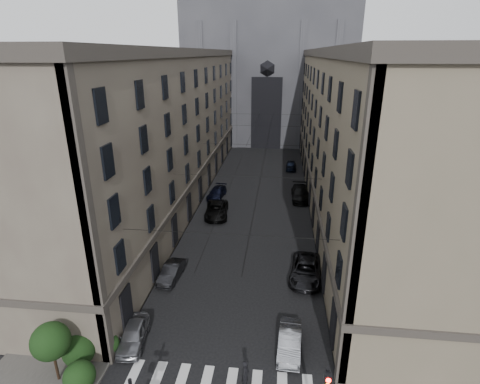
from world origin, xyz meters
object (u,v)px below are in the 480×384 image
(car_right_far, at_px, (291,166))
(car_right_midnear, at_px, (306,270))
(car_right_midfar, at_px, (300,193))
(pedestrian, at_px, (246,375))
(car_left_near, at_px, (133,334))
(car_right_near, at_px, (290,341))
(gothic_tower, at_px, (270,56))
(car_left_far, at_px, (217,193))
(car_left_midfar, at_px, (217,210))
(car_left_midnear, at_px, (171,272))

(car_right_far, bearing_deg, car_right_midnear, -87.06)
(car_right_midfar, xyz_separation_m, car_right_far, (-1.01, 13.41, -0.12))
(car_right_midnear, height_order, pedestrian, pedestrian)
(car_left_near, distance_m, car_right_near, 10.41)
(gothic_tower, distance_m, pedestrian, 71.70)
(car_left_far, bearing_deg, car_right_midfar, 9.99)
(car_left_midfar, xyz_separation_m, pedestrian, (5.81, -23.98, 0.15))
(gothic_tower, xyz_separation_m, car_left_midfar, (-4.20, -45.70, -17.01))
(pedestrian, bearing_deg, car_left_midnear, 38.45)
(car_right_midnear, bearing_deg, car_right_far, 98.30)
(car_right_far, relative_size, pedestrian, 2.20)
(car_right_near, distance_m, car_right_midnear, 8.74)
(car_left_far, height_order, car_right_midfar, car_right_midfar)
(car_left_midnear, bearing_deg, car_right_midnear, 11.06)
(gothic_tower, bearing_deg, car_right_near, -86.38)
(car_left_midnear, xyz_separation_m, car_right_far, (10.78, 33.61, 0.05))
(car_right_near, xyz_separation_m, car_right_far, (0.75, 40.83, 0.01))
(car_left_near, height_order, car_left_midnear, car_left_near)
(car_right_midnear, height_order, car_right_far, car_right_midnear)
(car_left_near, relative_size, car_left_midfar, 0.71)
(car_right_midfar, distance_m, car_right_far, 13.45)
(car_left_midnear, xyz_separation_m, car_right_midfar, (11.79, 20.20, 0.17))
(car_left_midnear, distance_m, car_right_near, 12.36)
(car_left_midfar, relative_size, pedestrian, 3.03)
(gothic_tower, height_order, car_right_midnear, gothic_tower)
(car_right_midfar, relative_size, car_right_far, 1.37)
(car_left_far, relative_size, pedestrian, 2.44)
(car_left_near, xyz_separation_m, car_left_far, (0.97, 27.40, -0.03))
(car_left_midfar, height_order, car_left_far, car_left_midfar)
(car_left_far, xyz_separation_m, car_right_near, (9.43, -26.88, 0.03))
(car_left_far, bearing_deg, car_right_far, 61.13)
(car_left_far, distance_m, car_right_near, 28.48)
(car_left_midfar, distance_m, car_right_near, 22.37)
(car_left_near, height_order, car_right_near, car_left_near)
(gothic_tower, height_order, car_left_near, gothic_tower)
(car_right_near, relative_size, pedestrian, 2.23)
(gothic_tower, distance_m, car_right_far, 31.18)
(car_left_midfar, relative_size, car_right_far, 1.37)
(gothic_tower, distance_m, car_left_near, 69.39)
(car_right_midnear, bearing_deg, pedestrian, -102.11)
(gothic_tower, bearing_deg, car_right_midfar, -81.32)
(car_left_far, bearing_deg, car_left_midfar, -73.31)
(car_left_far, bearing_deg, car_left_near, -84.82)
(car_left_far, bearing_deg, car_right_near, -63.46)
(car_left_midnear, distance_m, pedestrian, 12.84)
(car_left_midnear, relative_size, car_right_midnear, 0.70)
(car_left_midnear, xyz_separation_m, car_left_midfar, (1.63, 13.52, 0.13))
(car_left_midfar, height_order, car_right_midnear, car_left_midfar)
(car_left_near, bearing_deg, car_right_midnear, 30.64)
(car_left_near, relative_size, car_right_midnear, 0.72)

